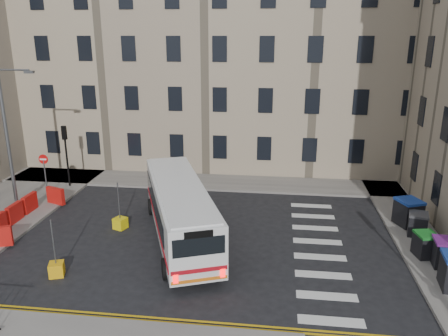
% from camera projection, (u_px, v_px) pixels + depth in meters
% --- Properties ---
extents(ground, '(120.00, 120.00, 0.00)m').
position_uv_depth(ground, '(237.00, 241.00, 21.94)').
color(ground, black).
rests_on(ground, ground).
extents(pavement_north, '(36.00, 3.20, 0.15)m').
position_uv_depth(pavement_north, '(164.00, 180.00, 30.79)').
color(pavement_north, slate).
rests_on(pavement_north, ground).
extents(pavement_east, '(2.40, 26.00, 0.15)m').
position_uv_depth(pavement_east, '(402.00, 217.00, 24.63)').
color(pavement_east, slate).
rests_on(pavement_east, ground).
extents(terrace_north, '(38.30, 10.80, 17.20)m').
position_uv_depth(terrace_north, '(170.00, 52.00, 34.95)').
color(terrace_north, tan).
rests_on(terrace_north, ground).
extents(traffic_light_nw, '(0.28, 0.22, 4.10)m').
position_uv_depth(traffic_light_nw, '(66.00, 147.00, 28.69)').
color(traffic_light_nw, black).
rests_on(traffic_light_nw, pavement_west).
extents(streetlamp, '(0.50, 0.22, 8.14)m').
position_uv_depth(streetlamp, '(7.00, 140.00, 24.12)').
color(streetlamp, '#595B5E').
rests_on(streetlamp, pavement_west).
extents(no_entry_north, '(0.60, 0.08, 3.00)m').
position_uv_depth(no_entry_north, '(44.00, 167.00, 27.09)').
color(no_entry_north, '#595B5E').
rests_on(no_entry_north, pavement_west).
extents(roadworks_barriers, '(1.66, 6.26, 1.00)m').
position_uv_depth(roadworks_barriers, '(21.00, 213.00, 23.63)').
color(roadworks_barriers, red).
rests_on(roadworks_barriers, pavement_west).
extents(bus, '(5.92, 10.51, 2.82)m').
position_uv_depth(bus, '(180.00, 208.00, 21.73)').
color(bus, silver).
rests_on(bus, ground).
extents(wheelie_bin_b, '(1.07, 1.20, 1.23)m').
position_uv_depth(wheelie_bin_b, '(445.00, 253.00, 19.11)').
color(wheelie_bin_b, black).
rests_on(wheelie_bin_b, pavement_east).
extents(wheelie_bin_c, '(1.07, 1.17, 1.13)m').
position_uv_depth(wheelie_bin_c, '(425.00, 245.00, 19.97)').
color(wheelie_bin_c, black).
rests_on(wheelie_bin_c, pavement_east).
extents(wheelie_bin_d, '(1.15, 1.25, 1.17)m').
position_uv_depth(wheelie_bin_d, '(417.00, 224.00, 22.09)').
color(wheelie_bin_d, black).
rests_on(wheelie_bin_d, pavement_east).
extents(wheelie_bin_e, '(1.52, 1.61, 1.42)m').
position_uv_depth(wheelie_bin_e, '(408.00, 212.00, 23.23)').
color(wheelie_bin_e, black).
rests_on(wheelie_bin_e, pavement_east).
extents(bollard_yellow, '(0.78, 0.78, 0.60)m').
position_uv_depth(bollard_yellow, '(120.00, 223.00, 23.24)').
color(bollard_yellow, yellow).
rests_on(bollard_yellow, ground).
extents(bollard_chevron, '(0.77, 0.77, 0.60)m').
position_uv_depth(bollard_chevron, '(57.00, 269.00, 18.68)').
color(bollard_chevron, '#E6A50D').
rests_on(bollard_chevron, ground).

